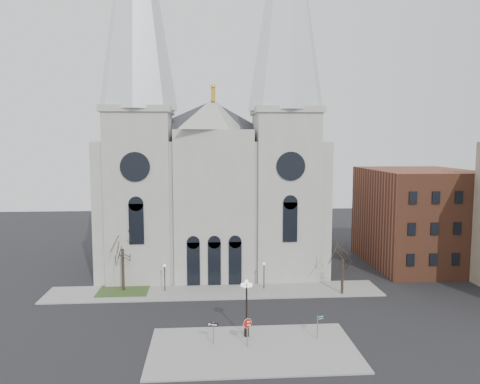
{
  "coord_description": "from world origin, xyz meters",
  "views": [
    {
      "loc": [
        -0.93,
        -43.7,
        17.97
      ],
      "look_at": [
        2.81,
        8.0,
        12.42
      ],
      "focal_mm": 35.0,
      "sensor_mm": 36.0,
      "label": 1
    }
  ],
  "objects": [
    {
      "name": "ground",
      "position": [
        0.0,
        0.0,
        0.0
      ],
      "size": [
        160.0,
        160.0,
        0.0
      ],
      "primitive_type": "plane",
      "color": "black",
      "rests_on": "ground"
    },
    {
      "name": "ped_lamp_right",
      "position": [
        6.0,
        11.5,
        2.33
      ],
      "size": [
        0.32,
        0.32,
        3.26
      ],
      "color": "black",
      "rests_on": "sidewalk_far"
    },
    {
      "name": "grass_patch",
      "position": [
        -11.0,
        12.0,
        0.09
      ],
      "size": [
        6.0,
        5.0,
        0.18
      ],
      "primitive_type": "cube",
      "color": "#27421C",
      "rests_on": "ground"
    },
    {
      "name": "bg_building_brick",
      "position": [
        30.0,
        22.0,
        7.0
      ],
      "size": [
        14.0,
        18.0,
        14.0
      ],
      "primitive_type": "cube",
      "color": "brown",
      "rests_on": "ground"
    },
    {
      "name": "one_way_sign",
      "position": [
        -0.41,
        -3.95,
        1.55
      ],
      "size": [
        0.87,
        0.35,
        2.07
      ],
      "rotation": [
        0.0,
        0.0,
        -0.36
      ],
      "color": "slate",
      "rests_on": "sidewalk_near"
    },
    {
      "name": "stop_sign",
      "position": [
        2.54,
        -4.59,
        1.97
      ],
      "size": [
        0.92,
        0.18,
        2.58
      ],
      "rotation": [
        0.0,
        0.0,
        0.17
      ],
      "color": "slate",
      "rests_on": "sidewalk_near"
    },
    {
      "name": "tree_right",
      "position": [
        15.0,
        9.0,
        4.47
      ],
      "size": [
        3.2,
        3.2,
        6.0
      ],
      "color": "black",
      "rests_on": "ground"
    },
    {
      "name": "sidewalk_near",
      "position": [
        3.0,
        -5.0,
        0.07
      ],
      "size": [
        18.0,
        10.0,
        0.14
      ],
      "primitive_type": "cube",
      "color": "gray",
      "rests_on": "ground"
    },
    {
      "name": "globe_lamp",
      "position": [
        2.66,
        -2.4,
        3.51
      ],
      "size": [
        1.46,
        1.46,
        5.37
      ],
      "rotation": [
        0.0,
        0.0,
        0.33
      ],
      "color": "black",
      "rests_on": "sidewalk_near"
    },
    {
      "name": "ped_lamp_left",
      "position": [
        -6.0,
        11.5,
        2.33
      ],
      "size": [
        0.32,
        0.32,
        3.26
      ],
      "color": "black",
      "rests_on": "sidewalk_far"
    },
    {
      "name": "cathedral",
      "position": [
        0.0,
        22.86,
        18.48
      ],
      "size": [
        33.0,
        26.66,
        54.0
      ],
      "color": "#A29F97",
      "rests_on": "ground"
    },
    {
      "name": "sidewalk_far",
      "position": [
        0.0,
        11.0,
        0.07
      ],
      "size": [
        40.0,
        6.0,
        0.14
      ],
      "primitive_type": "cube",
      "color": "gray",
      "rests_on": "ground"
    },
    {
      "name": "street_name_sign",
      "position": [
        9.11,
        -3.43,
        1.45
      ],
      "size": [
        0.66,
        0.33,
        2.2
      ],
      "rotation": [
        0.0,
        0.0,
        0.42
      ],
      "color": "slate",
      "rests_on": "sidewalk_near"
    },
    {
      "name": "tree_left",
      "position": [
        -11.0,
        12.0,
        5.58
      ],
      "size": [
        3.2,
        3.2,
        7.5
      ],
      "color": "black",
      "rests_on": "ground"
    }
  ]
}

